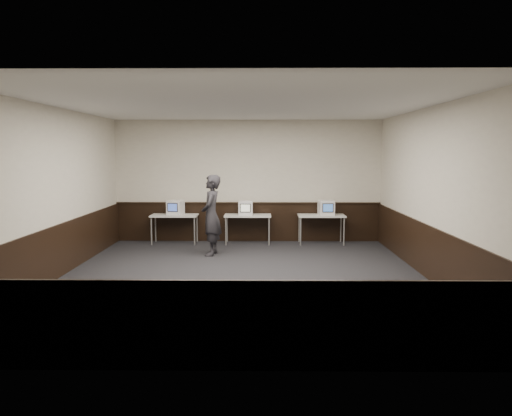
# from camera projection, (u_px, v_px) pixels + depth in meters

# --- Properties ---
(floor) EXTENTS (8.00, 8.00, 0.00)m
(floor) POSITION_uv_depth(u_px,v_px,m) (242.00, 278.00, 9.37)
(floor) COLOR black
(floor) RESTS_ON ground
(ceiling) EXTENTS (8.00, 8.00, 0.00)m
(ceiling) POSITION_uv_depth(u_px,v_px,m) (242.00, 105.00, 9.01)
(ceiling) COLOR white
(ceiling) RESTS_ON back_wall
(back_wall) EXTENTS (7.00, 0.00, 7.00)m
(back_wall) POSITION_uv_depth(u_px,v_px,m) (248.00, 181.00, 13.17)
(back_wall) COLOR beige
(back_wall) RESTS_ON ground
(front_wall) EXTENTS (7.00, 0.00, 7.00)m
(front_wall) POSITION_uv_depth(u_px,v_px,m) (227.00, 225.00, 5.22)
(front_wall) COLOR beige
(front_wall) RESTS_ON ground
(left_wall) EXTENTS (0.00, 8.00, 8.00)m
(left_wall) POSITION_uv_depth(u_px,v_px,m) (54.00, 193.00, 9.23)
(left_wall) COLOR beige
(left_wall) RESTS_ON ground
(right_wall) EXTENTS (0.00, 8.00, 8.00)m
(right_wall) POSITION_uv_depth(u_px,v_px,m) (432.00, 194.00, 9.15)
(right_wall) COLOR beige
(right_wall) RESTS_ON ground
(wainscot_back) EXTENTS (6.98, 0.04, 1.00)m
(wainscot_back) POSITION_uv_depth(u_px,v_px,m) (248.00, 222.00, 13.27)
(wainscot_back) COLOR black
(wainscot_back) RESTS_ON back_wall
(wainscot_front) EXTENTS (6.98, 0.04, 1.00)m
(wainscot_front) POSITION_uv_depth(u_px,v_px,m) (228.00, 325.00, 5.36)
(wainscot_front) COLOR black
(wainscot_front) RESTS_ON front_wall
(wainscot_left) EXTENTS (0.04, 7.98, 1.00)m
(wainscot_left) POSITION_uv_depth(u_px,v_px,m) (57.00, 252.00, 9.35)
(wainscot_left) COLOR black
(wainscot_left) RESTS_ON left_wall
(wainscot_right) EXTENTS (0.04, 7.98, 1.00)m
(wainscot_right) POSITION_uv_depth(u_px,v_px,m) (429.00, 252.00, 9.27)
(wainscot_right) COLOR black
(wainscot_right) RESTS_ON right_wall
(wainscot_rail) EXTENTS (6.98, 0.06, 0.04)m
(wainscot_rail) POSITION_uv_depth(u_px,v_px,m) (248.00, 203.00, 13.19)
(wainscot_rail) COLOR black
(wainscot_rail) RESTS_ON wainscot_back
(desk_left) EXTENTS (1.20, 0.60, 0.75)m
(desk_left) POSITION_uv_depth(u_px,v_px,m) (174.00, 217.00, 12.89)
(desk_left) COLOR silver
(desk_left) RESTS_ON ground
(desk_center) EXTENTS (1.20, 0.60, 0.75)m
(desk_center) POSITION_uv_depth(u_px,v_px,m) (248.00, 218.00, 12.87)
(desk_center) COLOR silver
(desk_center) RESTS_ON ground
(desk_right) EXTENTS (1.20, 0.60, 0.75)m
(desk_right) POSITION_uv_depth(u_px,v_px,m) (321.00, 218.00, 12.85)
(desk_right) COLOR silver
(desk_right) RESTS_ON ground
(emac_left) EXTENTS (0.45, 0.46, 0.37)m
(emac_left) POSITION_uv_depth(u_px,v_px,m) (175.00, 207.00, 12.91)
(emac_left) COLOR white
(emac_left) RESTS_ON desk_left
(emac_center) EXTENTS (0.36, 0.40, 0.36)m
(emac_center) POSITION_uv_depth(u_px,v_px,m) (246.00, 208.00, 12.82)
(emac_center) COLOR white
(emac_center) RESTS_ON desk_center
(emac_right) EXTENTS (0.41, 0.44, 0.38)m
(emac_right) POSITION_uv_depth(u_px,v_px,m) (326.00, 208.00, 12.79)
(emac_right) COLOR white
(emac_right) RESTS_ON desk_right
(person) EXTENTS (0.49, 0.70, 1.85)m
(person) POSITION_uv_depth(u_px,v_px,m) (211.00, 215.00, 11.40)
(person) COLOR #232226
(person) RESTS_ON ground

